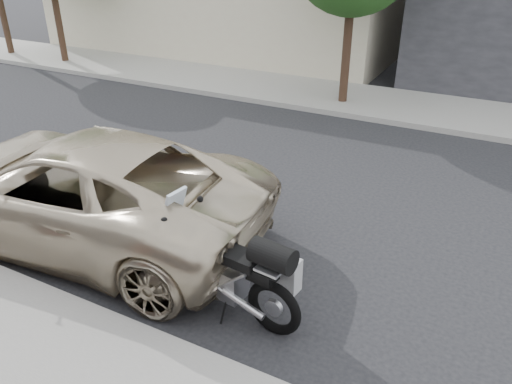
% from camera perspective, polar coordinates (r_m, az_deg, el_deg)
% --- Properties ---
extents(ground, '(120.00, 120.00, 0.00)m').
position_cam_1_polar(ground, '(9.06, 9.44, -2.42)').
color(ground, black).
rests_on(ground, ground).
extents(far_sidewalk, '(44.00, 3.00, 0.15)m').
position_cam_1_polar(far_sidewalk, '(14.89, 17.83, 9.08)').
color(far_sidewalk, gray).
rests_on(far_sidewalk, ground).
extents(motorcycle, '(2.46, 0.79, 1.56)m').
position_cam_1_polar(motorcycle, '(6.44, -2.96, -8.65)').
color(motorcycle, black).
rests_on(motorcycle, ground).
extents(minivan, '(6.41, 3.38, 1.72)m').
position_cam_1_polar(minivan, '(8.42, -19.58, 0.45)').
color(minivan, '#BEAF94').
rests_on(minivan, ground).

